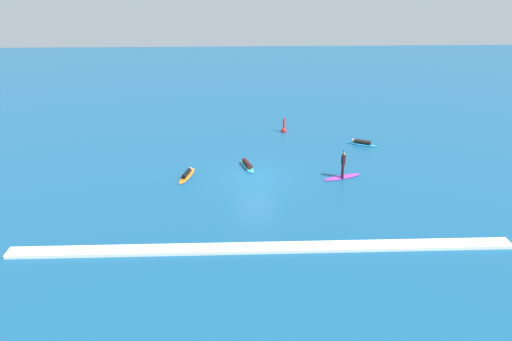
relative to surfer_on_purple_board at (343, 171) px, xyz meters
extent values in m
plane|color=navy|center=(-5.94, 0.28, -0.45)|extent=(120.00, 120.00, 0.00)
ellipsoid|color=purple|center=(0.00, 0.01, -0.41)|extent=(2.92, 1.68, 0.08)
cylinder|color=#381414|center=(0.03, 0.16, 0.07)|extent=(0.22, 0.22, 0.88)
cylinder|color=#381414|center=(-0.02, -0.14, 0.07)|extent=(0.22, 0.22, 0.88)
cylinder|color=#381414|center=(0.00, 0.01, 0.85)|extent=(0.39, 0.39, 0.66)
sphere|color=#A37556|center=(0.00, 0.01, 1.28)|extent=(0.26, 0.26, 0.20)
cylinder|color=black|center=(-0.05, -0.28, 0.63)|extent=(0.14, 0.26, 2.00)
cube|color=black|center=(-0.05, -0.28, -0.31)|extent=(0.13, 0.21, 0.32)
ellipsoid|color=#1E8CD1|center=(2.95, 6.63, -0.41)|extent=(2.57, 1.75, 0.09)
cylinder|color=black|center=(2.99, 6.61, -0.20)|extent=(1.34, 0.93, 0.33)
sphere|color=beige|center=(2.29, 6.98, -0.18)|extent=(0.35, 0.35, 0.26)
ellipsoid|color=#33C6CC|center=(-6.52, 2.17, -0.40)|extent=(1.28, 2.66, 0.10)
cylinder|color=#381414|center=(-6.51, 2.12, -0.17)|extent=(0.75, 1.47, 0.36)
sphere|color=brown|center=(-6.74, 2.92, -0.15)|extent=(0.28, 0.28, 0.23)
ellipsoid|color=orange|center=(-10.72, 0.62, -0.41)|extent=(1.23, 2.94, 0.08)
cylinder|color=black|center=(-10.73, 0.57, -0.22)|extent=(0.60, 1.39, 0.30)
sphere|color=tan|center=(-10.55, 1.35, -0.20)|extent=(0.30, 0.30, 0.25)
sphere|color=red|center=(-3.13, 10.18, -0.33)|extent=(0.48, 0.48, 0.48)
cylinder|color=red|center=(-3.13, 10.18, 0.17)|extent=(0.16, 0.16, 1.24)
cube|color=white|center=(-5.94, -9.07, -0.36)|extent=(25.83, 0.90, 0.18)
camera|label=1|loc=(-7.08, -30.61, 12.96)|focal=34.28mm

